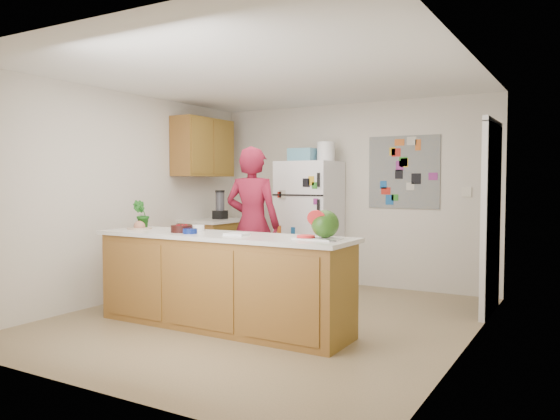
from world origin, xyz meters
The scene contains 26 objects.
floor centered at (0.00, 0.00, -0.01)m, with size 4.00×4.50×0.02m, color brown.
wall_back centered at (0.00, 2.26, 1.25)m, with size 4.00×0.02×2.50m, color beige.
wall_left centered at (-2.01, 0.00, 1.25)m, with size 0.02×4.50×2.50m, color beige.
wall_right centered at (2.01, 0.00, 1.25)m, with size 0.02×4.50×2.50m, color beige.
ceiling centered at (0.00, 0.00, 2.51)m, with size 4.00×4.50×0.02m, color white.
doorway centered at (1.99, 1.45, 1.02)m, with size 0.03×0.85×2.04m, color black.
peninsula_base centered at (-0.20, -0.50, 0.44)m, with size 2.60×0.62×0.88m, color brown.
peninsula_top centered at (-0.20, -0.50, 0.90)m, with size 2.68×0.70×0.04m, color silver.
side_counter_base centered at (-1.69, 1.35, 0.43)m, with size 0.60×0.80×0.86m, color brown.
side_counter_top centered at (-1.69, 1.35, 0.88)m, with size 0.64×0.84×0.04m, color silver.
upper_cabinets centered at (-1.82, 1.30, 1.90)m, with size 0.35×1.00×0.80m, color brown.
refrigerator centered at (-0.45, 1.88, 0.85)m, with size 0.75×0.70×1.70m, color silver.
fridge_top_bin centered at (-0.55, 1.88, 1.79)m, with size 0.35×0.28×0.18m, color #5999B2.
photo_collage centered at (0.75, 2.24, 1.55)m, with size 0.95×0.01×0.95m, color slate.
person centered at (-0.58, 0.65, 0.92)m, with size 0.67×0.44×1.84m, color maroon.
blender_appliance centered at (-1.64, 1.44, 1.09)m, with size 0.12×0.12×0.38m, color black.
cutting_board centered at (0.82, -0.46, 0.93)m, with size 0.38×0.28×0.01m, color white.
watermelon centered at (0.88, -0.44, 1.06)m, with size 0.25×0.25×0.25m, color #2B5619.
watermelon_slice centered at (0.73, -0.51, 0.94)m, with size 0.16×0.16×0.02m, color #BA2138.
cherry_bowl centered at (-0.65, -0.55, 0.96)m, with size 0.22×0.22×0.07m, color black.
white_bowl centered at (-0.62, -0.38, 0.95)m, with size 0.19×0.19×0.06m, color white.
cobalt_bowl centered at (-0.48, -0.63, 0.95)m, with size 0.14×0.14×0.05m, color #0A1959.
plate centered at (-1.28, -0.50, 0.93)m, with size 0.26×0.26×0.02m, color beige.
paper_towel centered at (0.01, -0.54, 0.93)m, with size 0.20×0.18×0.02m, color white.
keys centered at (1.00, -0.58, 0.93)m, with size 0.10×0.04×0.01m, color gray.
potted_plant centered at (-1.30, -0.45, 1.07)m, with size 0.17×0.14×0.31m, color #113E0F.
Camera 1 is at (2.92, -4.77, 1.43)m, focal length 35.00 mm.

